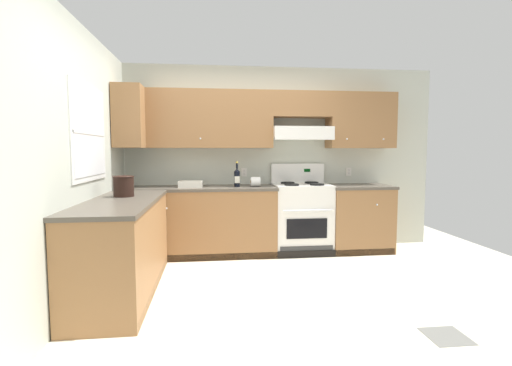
# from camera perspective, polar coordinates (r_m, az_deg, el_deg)

# --- Properties ---
(ground_plane) EXTENTS (7.04, 7.04, 0.00)m
(ground_plane) POSITION_cam_1_polar(r_m,az_deg,el_deg) (3.99, -0.91, -15.35)
(ground_plane) COLOR beige
(floor_accent_tile) EXTENTS (0.30, 0.30, 0.01)m
(floor_accent_tile) POSITION_cam_1_polar(r_m,az_deg,el_deg) (3.35, 26.86, -19.95)
(floor_accent_tile) COLOR slate
(floor_accent_tile) RESTS_ON ground_plane
(wall_back) EXTENTS (4.68, 0.57, 2.55)m
(wall_back) POSITION_cam_1_polar(r_m,az_deg,el_deg) (5.31, 1.77, 5.94)
(wall_back) COLOR beige
(wall_back) RESTS_ON ground_plane
(wall_left) EXTENTS (0.47, 4.00, 2.55)m
(wall_left) POSITION_cam_1_polar(r_m,az_deg,el_deg) (4.14, -23.80, 3.95)
(wall_left) COLOR beige
(wall_left) RESTS_ON ground_plane
(counter_back_run) EXTENTS (3.60, 0.65, 0.91)m
(counter_back_run) POSITION_cam_1_polar(r_m,az_deg,el_deg) (5.08, -1.11, -5.67)
(counter_back_run) COLOR olive
(counter_back_run) RESTS_ON ground_plane
(counter_left_run) EXTENTS (0.63, 1.91, 0.91)m
(counter_left_run) POSITION_cam_1_polar(r_m,az_deg,el_deg) (3.94, -19.45, -9.05)
(counter_left_run) COLOR olive
(counter_left_run) RESTS_ON ground_plane
(stove) EXTENTS (0.76, 0.62, 1.20)m
(stove) POSITION_cam_1_polar(r_m,az_deg,el_deg) (5.20, 6.92, -5.14)
(stove) COLOR white
(stove) RESTS_ON ground_plane
(wine_bottle) EXTENTS (0.08, 0.08, 0.33)m
(wine_bottle) POSITION_cam_1_polar(r_m,az_deg,el_deg) (4.94, -2.90, 0.90)
(wine_bottle) COLOR black
(wine_bottle) RESTS_ON counter_back_run
(bowl) EXTENTS (0.31, 0.27, 0.08)m
(bowl) POSITION_cam_1_polar(r_m,az_deg,el_deg) (5.01, -9.86, -0.29)
(bowl) COLOR white
(bowl) RESTS_ON counter_back_run
(bucket) EXTENTS (0.22, 0.22, 0.21)m
(bucket) POSITION_cam_1_polar(r_m,az_deg,el_deg) (4.11, -19.40, -0.39)
(bucket) COLOR black
(bucket) RESTS_ON counter_left_run
(paper_towel_roll) EXTENTS (0.13, 0.13, 0.13)m
(paper_towel_roll) POSITION_cam_1_polar(r_m,az_deg,el_deg) (4.98, -0.09, 0.19)
(paper_towel_roll) COLOR white
(paper_towel_roll) RESTS_ON counter_back_run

